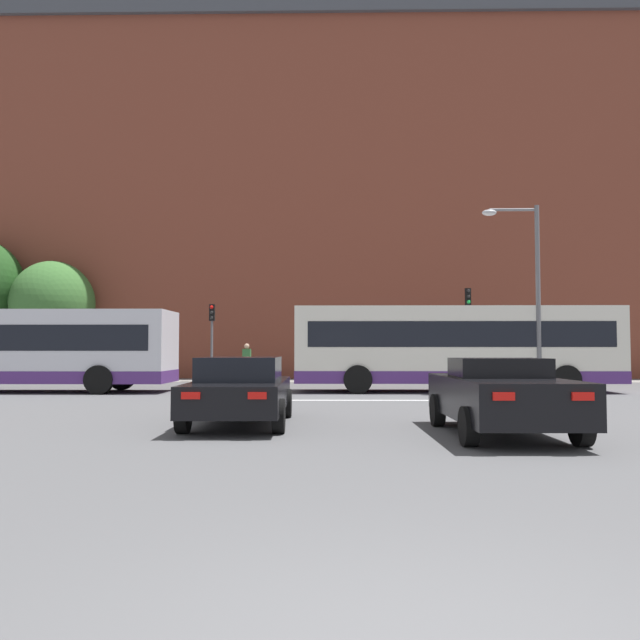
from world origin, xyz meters
name	(u,v)px	position (x,y,z in m)	size (l,w,h in m)	color
stop_line_strip	(346,400)	(0.00, 15.93, 0.00)	(9.81, 0.30, 0.01)	silver
far_pavement	(340,381)	(0.00, 27.35, 0.01)	(70.90, 2.50, 0.01)	gray
brick_civic_building	(389,205)	(3.37, 37.21, 10.94)	(48.29, 14.91, 28.71)	brown
car_saloon_left	(240,390)	(-2.32, 9.77, 0.72)	(2.03, 4.45, 1.38)	black
car_roadster_right	(500,395)	(2.60, 8.29, 0.71)	(2.06, 4.34, 1.38)	black
bus_crossing_lead	(454,346)	(4.09, 19.87, 1.65)	(11.63, 2.69, 3.08)	silver
bus_crossing_trailing	(16,348)	(-11.93, 19.48, 1.58)	(11.37, 2.66, 2.95)	silver
traffic_light_far_left	(212,329)	(-6.17, 26.84, 2.52)	(0.26, 0.31, 3.72)	slate
traffic_light_far_right	(468,319)	(6.05, 26.37, 2.97)	(0.26, 0.31, 4.43)	slate
street_lamp_junction	(528,277)	(6.40, 18.61, 4.05)	(1.98, 0.36, 6.57)	slate
pedestrian_waiting	(381,360)	(1.97, 27.16, 1.01)	(0.28, 0.43, 1.72)	#333851
pedestrian_walking_east	(489,362)	(7.42, 27.97, 0.91)	(0.37, 0.46, 1.57)	brown
pedestrian_walking_west	(247,359)	(-4.61, 27.85, 1.09)	(0.43, 0.28, 1.84)	#333851
tree_by_building	(53,304)	(-14.94, 29.12, 3.93)	(4.23, 4.23, 6.16)	#4C3823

